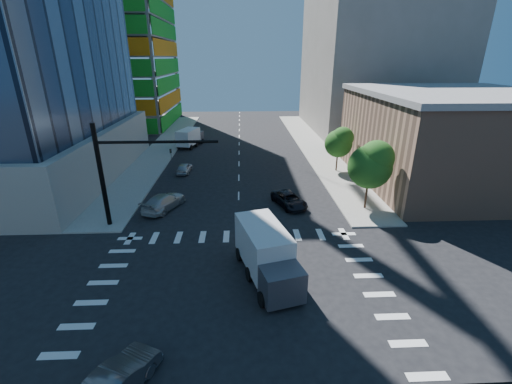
{
  "coord_description": "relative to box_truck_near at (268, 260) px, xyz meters",
  "views": [
    {
      "loc": [
        0.39,
        -16.43,
        14.05
      ],
      "look_at": [
        1.46,
        8.0,
        4.38
      ],
      "focal_mm": 24.0,
      "sensor_mm": 36.0,
      "label": 1
    }
  ],
  "objects": [
    {
      "name": "ground",
      "position": [
        -2.04,
        -2.96,
        -1.53
      ],
      "size": [
        160.0,
        160.0,
        0.0
      ],
      "primitive_type": "plane",
      "color": "black",
      "rests_on": "ground"
    },
    {
      "name": "road_markings",
      "position": [
        -2.04,
        -2.96,
        -1.52
      ],
      "size": [
        20.0,
        20.0,
        0.01
      ],
      "primitive_type": "cube",
      "color": "silver",
      "rests_on": "ground"
    },
    {
      "name": "sidewalk_ne",
      "position": [
        10.46,
        37.04,
        -1.45
      ],
      "size": [
        5.0,
        60.0,
        0.15
      ],
      "primitive_type": "cube",
      "color": "gray",
      "rests_on": "ground"
    },
    {
      "name": "sidewalk_nw",
      "position": [
        -14.54,
        37.04,
        -1.45
      ],
      "size": [
        5.0,
        60.0,
        0.15
      ],
      "primitive_type": "cube",
      "color": "gray",
      "rests_on": "ground"
    },
    {
      "name": "construction_building",
      "position": [
        -29.46,
        58.97,
        23.08
      ],
      "size": [
        25.16,
        34.5,
        70.6
      ],
      "color": "slate",
      "rests_on": "ground"
    },
    {
      "name": "commercial_building",
      "position": [
        22.96,
        19.04,
        3.78
      ],
      "size": [
        20.5,
        22.5,
        10.6
      ],
      "color": "#9C725A",
      "rests_on": "ground"
    },
    {
      "name": "bg_building_ne",
      "position": [
        24.96,
        52.04,
        12.47
      ],
      "size": [
        24.0,
        30.0,
        28.0
      ],
      "primitive_type": "cube",
      "color": "slate",
      "rests_on": "ground"
    },
    {
      "name": "signal_mast_nw",
      "position": [
        -12.04,
        8.54,
        3.96
      ],
      "size": [
        10.2,
        0.4,
        9.0
      ],
      "color": "black",
      "rests_on": "sidewalk_nw"
    },
    {
      "name": "tree_south",
      "position": [
        10.58,
        10.94,
        3.16
      ],
      "size": [
        4.16,
        4.16,
        6.82
      ],
      "color": "#382316",
      "rests_on": "sidewalk_ne"
    },
    {
      "name": "tree_north",
      "position": [
        10.88,
        22.94,
        2.46
      ],
      "size": [
        3.54,
        3.52,
        5.78
      ],
      "color": "#382316",
      "rests_on": "sidewalk_ne"
    },
    {
      "name": "car_nb_far",
      "position": [
        3.07,
        12.18,
        -0.87
      ],
      "size": [
        3.74,
        5.24,
        1.33
      ],
      "primitive_type": "imported",
      "rotation": [
        0.0,
        0.0,
        0.36
      ],
      "color": "black",
      "rests_on": "ground"
    },
    {
      "name": "car_sb_near",
      "position": [
        -9.39,
        11.95,
        -0.75
      ],
      "size": [
        4.11,
        5.81,
        1.56
      ],
      "primitive_type": "imported",
      "rotation": [
        0.0,
        0.0,
        2.74
      ],
      "color": "beige",
      "rests_on": "ground"
    },
    {
      "name": "car_sb_mid",
      "position": [
        -9.1,
        23.39,
        -0.88
      ],
      "size": [
        1.85,
        3.92,
        1.29
      ],
      "primitive_type": "imported",
      "rotation": [
        0.0,
        0.0,
        3.06
      ],
      "color": "#BABDC2",
      "rests_on": "ground"
    },
    {
      "name": "car_sb_cross",
      "position": [
        -7.32,
        -8.3,
        -0.77
      ],
      "size": [
        3.41,
        4.86,
        1.52
      ],
      "primitive_type": "imported",
      "rotation": [
        0.0,
        0.0,
        2.71
      ],
      "color": "#4E4F53",
      "rests_on": "ground"
    },
    {
      "name": "box_truck_near",
      "position": [
        0.0,
        0.0,
        0.0
      ],
      "size": [
        4.42,
        7.09,
        3.46
      ],
      "rotation": [
        0.0,
        0.0,
        0.26
      ],
      "color": "black",
      "rests_on": "ground"
    },
    {
      "name": "box_truck_far",
      "position": [
        -10.12,
        37.75,
        -0.2
      ],
      "size": [
        4.06,
        6.2,
        3.01
      ],
      "rotation": [
        0.0,
        0.0,
        2.83
      ],
      "color": "black",
      "rests_on": "ground"
    }
  ]
}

